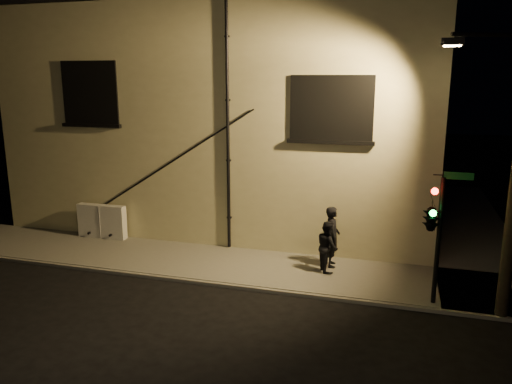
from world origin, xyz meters
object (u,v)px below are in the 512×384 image
(pedestrian_b, at_px, (327,246))
(pedestrian_a, at_px, (332,237))
(utility_cabinet, at_px, (102,221))
(traffic_signal, at_px, (432,217))

(pedestrian_b, bearing_deg, pedestrian_a, -35.29)
(utility_cabinet, relative_size, pedestrian_a, 0.98)
(utility_cabinet, bearing_deg, traffic_signal, -12.53)
(utility_cabinet, distance_m, traffic_signal, 11.72)
(pedestrian_b, distance_m, traffic_signal, 3.59)
(utility_cabinet, xyz_separation_m, pedestrian_b, (8.49, -0.96, 0.17))
(utility_cabinet, xyz_separation_m, traffic_signal, (11.31, -2.51, 1.75))
(pedestrian_b, relative_size, traffic_signal, 0.45)
(pedestrian_b, bearing_deg, utility_cabinet, 58.29)
(utility_cabinet, relative_size, traffic_signal, 0.54)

